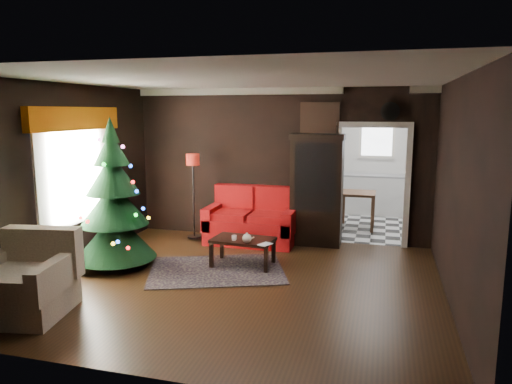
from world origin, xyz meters
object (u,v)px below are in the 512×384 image
(wall_clock, at_px, (390,111))
(kitchen_table, at_px, (357,210))
(curio_cabinet, at_px, (317,192))
(coffee_table, at_px, (243,252))
(floor_lamp, at_px, (194,196))
(teapot, at_px, (247,238))
(christmas_tree, at_px, (114,199))
(armchair, at_px, (23,277))
(loveseat, at_px, (251,216))

(wall_clock, xyz_separation_m, kitchen_table, (-0.55, 1.25, -2.00))
(curio_cabinet, bearing_deg, coffee_table, -121.24)
(floor_lamp, xyz_separation_m, teapot, (1.45, -1.43, -0.32))
(christmas_tree, bearing_deg, armchair, -91.61)
(floor_lamp, relative_size, wall_clock, 4.91)
(floor_lamp, relative_size, armchair, 1.53)
(armchair, relative_size, kitchen_table, 1.37)
(curio_cabinet, height_order, floor_lamp, curio_cabinet)
(loveseat, distance_m, armchair, 4.09)
(floor_lamp, relative_size, kitchen_table, 2.10)
(curio_cabinet, relative_size, kitchen_table, 2.53)
(floor_lamp, height_order, wall_clock, wall_clock)
(teapot, bearing_deg, coffee_table, 120.01)
(loveseat, xyz_separation_m, kitchen_table, (1.80, 1.65, -0.12))
(loveseat, relative_size, kitchen_table, 2.27)
(armchair, xyz_separation_m, wall_clock, (4.08, 4.11, 1.92))
(curio_cabinet, bearing_deg, wall_clock, 8.53)
(teapot, bearing_deg, wall_clock, 44.01)
(christmas_tree, relative_size, coffee_table, 2.50)
(wall_clock, distance_m, kitchen_table, 2.43)
(floor_lamp, distance_m, coffee_table, 1.88)
(armchair, height_order, teapot, armchair)
(coffee_table, relative_size, teapot, 5.86)
(coffee_table, bearing_deg, floor_lamp, 137.62)
(loveseat, relative_size, christmas_tree, 0.72)
(teapot, bearing_deg, loveseat, 103.31)
(kitchen_table, bearing_deg, armchair, -123.36)
(teapot, distance_m, wall_clock, 3.34)
(loveseat, relative_size, armchair, 1.66)
(christmas_tree, bearing_deg, coffee_table, 15.14)
(loveseat, height_order, armchair, loveseat)
(curio_cabinet, relative_size, teapot, 11.85)
(wall_clock, bearing_deg, floor_lamp, -171.82)
(floor_lamp, xyz_separation_m, kitchen_table, (2.89, 1.74, -0.45))
(loveseat, xyz_separation_m, teapot, (0.36, -1.52, 0.01))
(armchair, xyz_separation_m, coffee_table, (1.96, 2.41, -0.24))
(loveseat, xyz_separation_m, armchair, (-1.73, -3.71, -0.04))
(christmas_tree, xyz_separation_m, armchair, (-0.05, -1.90, -0.59))
(armchair, height_order, coffee_table, armchair)
(armchair, distance_m, kitchen_table, 6.42)
(loveseat, bearing_deg, curio_cabinet, 10.83)
(floor_lamp, distance_m, wall_clock, 3.80)
(coffee_table, xyz_separation_m, wall_clock, (2.12, 1.70, 2.16))
(christmas_tree, xyz_separation_m, kitchen_table, (3.48, 3.46, -0.68))
(armchair, bearing_deg, coffee_table, 40.80)
(teapot, bearing_deg, curio_cabinet, 65.62)
(christmas_tree, distance_m, coffee_table, 2.14)
(floor_lamp, height_order, kitchen_table, floor_lamp)
(armchair, relative_size, coffee_table, 1.09)
(loveseat, xyz_separation_m, wall_clock, (2.35, 0.40, 1.88))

